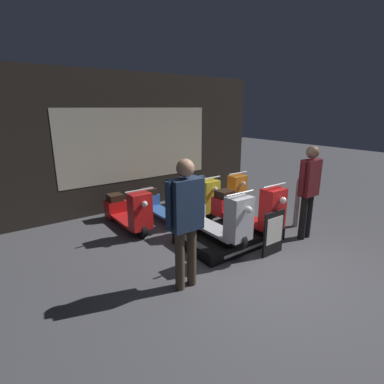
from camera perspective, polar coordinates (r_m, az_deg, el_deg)
name	(u,v)px	position (r m, az deg, el deg)	size (l,w,h in m)	color
ground_plane	(261,273)	(4.80, 13.03, -14.77)	(30.00, 30.00, 0.00)	#4C4C51
shop_wall_back	(138,142)	(7.42, -10.30, 9.32)	(6.95, 0.09, 3.20)	#28231E
display_platform	(229,236)	(5.67, 7.11, -8.30)	(1.80, 1.13, 0.21)	black
scooter_display_left	(215,218)	(5.19, 4.46, -4.90)	(0.56, 1.68, 0.95)	black
scooter_display_right	(248,209)	(5.72, 10.67, -3.13)	(0.56, 1.68, 0.95)	black
scooter_backrow_0	(128,211)	(6.25, -12.06, -3.59)	(0.56, 1.68, 0.95)	black
scooter_backrow_1	(164,204)	(6.61, -5.43, -2.22)	(0.56, 1.68, 0.95)	black
scooter_backrow_2	(194,197)	(7.06, 0.44, -0.99)	(0.56, 1.68, 0.95)	black
scooter_backrow_3	(221,191)	(7.56, 5.57, 0.10)	(0.56, 1.68, 0.95)	black
person_left_browsing	(186,214)	(3.91, -1.24, -4.20)	(0.60, 0.24, 1.80)	#473828
person_right_browsing	(309,186)	(5.88, 21.40, 1.04)	(0.53, 0.23, 1.76)	black
price_sign_board	(274,233)	(5.22, 15.27, -7.55)	(0.47, 0.04, 0.77)	black
street_bollard	(297,203)	(6.53, 19.44, -1.94)	(0.11, 0.11, 1.04)	gray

